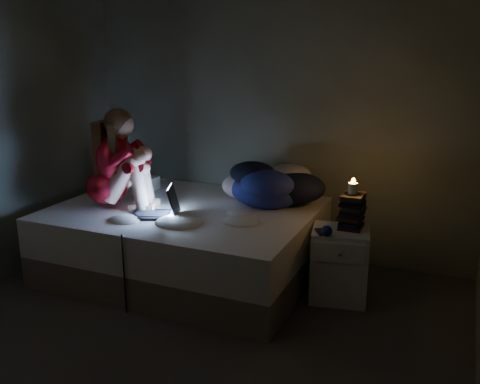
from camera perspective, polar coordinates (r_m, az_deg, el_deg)
The scene contains 12 objects.
floor at distance 3.58m, azimuth -7.41°, elevation -16.55°, with size 3.60×3.80×0.02m, color #33312F.
wall_back at distance 4.81m, azimuth 3.80°, elevation 8.49°, with size 3.60×0.02×2.60m, color #414737.
bed at distance 4.53m, azimuth -5.89°, elevation -5.18°, with size 2.11×1.58×0.58m, color beige, non-canonical shape.
pillow at distance 5.04m, azimuth -11.48°, elevation 0.89°, with size 0.42×0.30×0.12m, color beige.
woman at distance 4.47m, azimuth -14.32°, elevation 3.55°, with size 0.51×0.34×0.83m, color #A91625, non-canonical shape.
laptop at distance 4.21m, azimuth -9.28°, elevation -0.92°, with size 0.37×0.26×0.26m, color black, non-canonical shape.
clothes_pile at distance 4.45m, azimuth 2.90°, elevation 1.03°, with size 0.65×0.52×0.39m, color navy, non-canonical shape.
nightstand at distance 4.13m, azimuth 10.66°, elevation -7.67°, with size 0.42×0.37×0.56m, color silver.
book_stack at distance 4.04m, azimuth 11.94°, elevation -1.89°, with size 0.19×0.25×0.28m, color black, non-canonical shape.
candle at distance 3.99m, azimuth 12.08°, elevation 0.59°, with size 0.07×0.07×0.08m, color beige.
phone at distance 3.97m, azimuth 8.58°, elevation -4.12°, with size 0.07×0.14×0.01m, color black.
blue_orb at distance 3.88m, azimuth 8.93°, elevation -4.03°, with size 0.08×0.08×0.08m, color #0C1652.
Camera 1 is at (1.60, -2.59, 1.88)m, focal length 39.59 mm.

